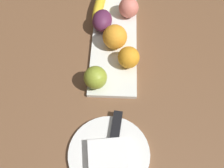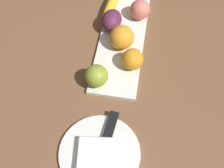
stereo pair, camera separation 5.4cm
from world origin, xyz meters
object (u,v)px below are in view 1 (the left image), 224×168
(banana, at_px, (100,4))
(apple, at_px, (95,78))
(orange_near_apple, at_px, (115,37))
(peach, at_px, (129,8))
(grape_bunch, at_px, (102,21))
(knife, at_px, (115,133))
(dinner_plate, at_px, (109,154))
(fruit_tray, at_px, (114,41))
(orange_near_banana, at_px, (129,57))
(folded_napkin, at_px, (108,162))

(banana, bearing_deg, apple, 9.55)
(orange_near_apple, bearing_deg, peach, 162.83)
(grape_bunch, distance_m, knife, 0.38)
(grape_bunch, distance_m, dinner_plate, 0.43)
(grape_bunch, height_order, dinner_plate, grape_bunch)
(fruit_tray, bearing_deg, orange_near_banana, 25.47)
(banana, xyz_separation_m, dinner_plate, (0.51, 0.06, -0.02))
(orange_near_banana, xyz_separation_m, folded_napkin, (0.31, -0.04, -0.02))
(orange_near_banana, bearing_deg, fruit_tray, -154.53)
(folded_napkin, distance_m, knife, 0.08)
(fruit_tray, height_order, folded_napkin, folded_napkin)
(folded_napkin, bearing_deg, fruit_tray, 180.00)
(fruit_tray, bearing_deg, grape_bunch, -141.87)
(orange_near_apple, xyz_separation_m, knife, (0.30, 0.01, -0.03))
(fruit_tray, height_order, orange_near_banana, orange_near_banana)
(fruit_tray, xyz_separation_m, orange_near_banana, (0.09, 0.04, 0.04))
(knife, bearing_deg, apple, -151.69)
(orange_near_banana, relative_size, knife, 0.36)
(orange_near_banana, relative_size, peach, 0.98)
(dinner_plate, xyz_separation_m, knife, (-0.05, 0.01, 0.01))
(dinner_plate, bearing_deg, banana, -173.84)
(apple, relative_size, folded_napkin, 0.58)
(grape_bunch, bearing_deg, apple, -1.51)
(fruit_tray, bearing_deg, apple, -15.56)
(apple, distance_m, folded_napkin, 0.24)
(dinner_plate, bearing_deg, grape_bunch, -174.46)
(fruit_tray, bearing_deg, knife, 2.45)
(folded_napkin, bearing_deg, apple, -168.41)
(folded_napkin, relative_size, knife, 0.63)
(peach, relative_size, dinner_plate, 0.32)
(peach, bearing_deg, knife, -3.89)
(grape_bunch, height_order, folded_napkin, grape_bunch)
(folded_napkin, xyz_separation_m, knife, (-0.08, 0.01, -0.01))
(apple, relative_size, orange_near_apple, 0.88)
(fruit_tray, distance_m, folded_napkin, 0.40)
(fruit_tray, relative_size, apple, 6.27)
(orange_near_banana, bearing_deg, grape_bunch, -149.59)
(fruit_tray, height_order, banana, banana)
(apple, xyz_separation_m, peach, (-0.28, 0.09, -0.00))
(orange_near_banana, height_order, grape_bunch, orange_near_banana)
(orange_near_banana, bearing_deg, knife, -7.90)
(fruit_tray, relative_size, folded_napkin, 3.63)
(fruit_tray, xyz_separation_m, peach, (-0.11, 0.04, 0.04))
(orange_near_banana, bearing_deg, peach, -179.43)
(fruit_tray, distance_m, banana, 0.15)
(apple, bearing_deg, fruit_tray, 164.44)
(orange_near_banana, height_order, folded_napkin, orange_near_banana)
(apple, height_order, peach, same)
(apple, height_order, knife, apple)
(dinner_plate, relative_size, folded_napkin, 1.81)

